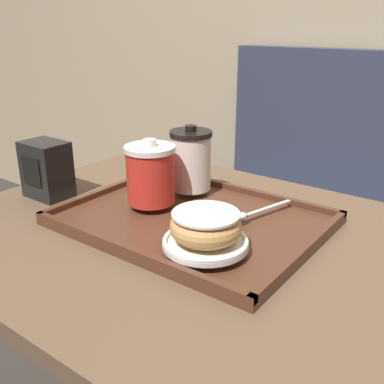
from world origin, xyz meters
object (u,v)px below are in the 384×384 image
object	(u,v)px
coffee_cup_rear	(191,160)
donut_chocolate_glazed	(206,226)
napkin_dispenser	(46,170)
spoon	(249,214)
coffee_cup_front	(151,174)

from	to	relation	value
coffee_cup_rear	donut_chocolate_glazed	size ratio (longest dim) A/B	1.20
coffee_cup_rear	napkin_dispenser	distance (m)	0.31
coffee_cup_rear	spoon	size ratio (longest dim) A/B	0.91
coffee_cup_front	spoon	distance (m)	0.20
donut_chocolate_glazed	napkin_dispenser	world-z (taller)	napkin_dispenser
donut_chocolate_glazed	napkin_dispenser	bearing A→B (deg)	176.81
coffee_cup_rear	spoon	xyz separation A→B (m)	(0.17, -0.05, -0.06)
donut_chocolate_glazed	napkin_dispenser	distance (m)	0.44
coffee_cup_rear	napkin_dispenser	xyz separation A→B (m)	(-0.26, -0.17, -0.03)
coffee_cup_rear	donut_chocolate_glazed	xyz separation A→B (m)	(0.18, -0.20, -0.03)
coffee_cup_front	coffee_cup_rear	distance (m)	0.11
coffee_cup_rear	donut_chocolate_glazed	bearing A→B (deg)	-48.09
donut_chocolate_glazed	spoon	size ratio (longest dim) A/B	0.75
coffee_cup_front	donut_chocolate_glazed	size ratio (longest dim) A/B	1.11
donut_chocolate_glazed	coffee_cup_rear	bearing A→B (deg)	131.91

